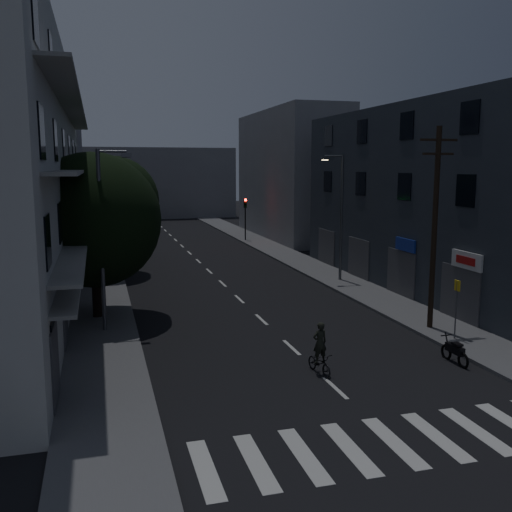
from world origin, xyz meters
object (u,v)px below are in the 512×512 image
utility_pole (435,224)px  motorcycle (455,352)px  cyclist (320,356)px  bus_stop_sign (457,299)px

utility_pole → motorcycle: size_ratio=5.35×
motorcycle → cyclist: (-5.38, 0.32, 0.22)m
utility_pole → cyclist: utility_pole is taller
bus_stop_sign → utility_pole: bearing=91.0°
utility_pole → motorcycle: bearing=-110.6°
bus_stop_sign → cyclist: size_ratio=1.31×
utility_pole → cyclist: 8.98m
cyclist → motorcycle: bearing=-12.3°
utility_pole → cyclist: (-6.94, -3.83, -4.22)m
utility_pole → bus_stop_sign: 3.50m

